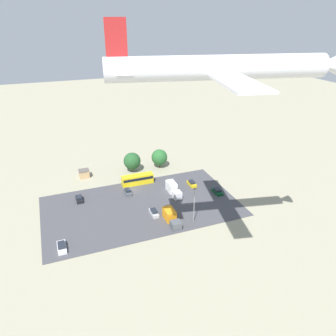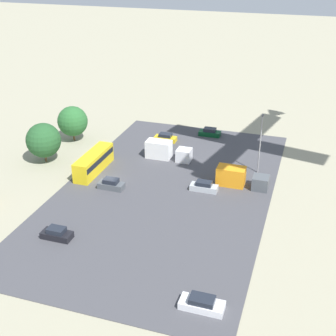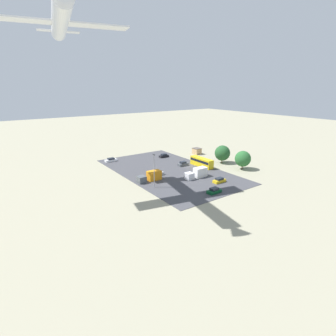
{
  "view_description": "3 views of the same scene",
  "coord_description": "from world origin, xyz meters",
  "px_view_note": "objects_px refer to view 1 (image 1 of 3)",
  "views": [
    {
      "loc": [
        21.77,
        88.03,
        50.61
      ],
      "look_at": [
        -1.99,
        26.01,
        19.16
      ],
      "focal_mm": 35.0,
      "sensor_mm": 36.0,
      "label": 1
    },
    {
      "loc": [
        59.96,
        29.55,
        34.84
      ],
      "look_at": [
        0.86,
        10.3,
        4.48
      ],
      "focal_mm": 50.0,
      "sensor_mm": 36.0,
      "label": 2
    },
    {
      "loc": [
        -72.5,
        60.77,
        28.55
      ],
      "look_at": [
        -3.66,
        12.22,
        2.48
      ],
      "focal_mm": 28.0,
      "sensor_mm": 36.0,
      "label": 3
    }
  ],
  "objects_px": {
    "parked_car_0": "(192,183)",
    "parked_car_2": "(79,199)",
    "bus": "(137,179)",
    "parked_car_5": "(128,192)",
    "parked_car_3": "(154,213)",
    "shed_building": "(84,174)",
    "parked_car_4": "(217,191)",
    "airplane": "(227,67)",
    "parked_truck_1": "(171,217)",
    "parked_car_1": "(62,247)",
    "parked_truck_0": "(173,189)"
  },
  "relations": [
    {
      "from": "parked_car_2",
      "to": "parked_car_0",
      "type": "bearing_deg",
      "value": -5.03
    },
    {
      "from": "bus",
      "to": "parked_truck_1",
      "type": "distance_m",
      "value": 23.99
    },
    {
      "from": "parked_car_2",
      "to": "parked_car_3",
      "type": "xyz_separation_m",
      "value": [
        -18.37,
        14.97,
        0.01
      ]
    },
    {
      "from": "bus",
      "to": "parked_car_0",
      "type": "height_order",
      "value": "bus"
    },
    {
      "from": "bus",
      "to": "parked_car_5",
      "type": "xyz_separation_m",
      "value": [
        4.65,
        5.18,
        -1.06
      ]
    },
    {
      "from": "parked_car_5",
      "to": "airplane",
      "type": "distance_m",
      "value": 59.57
    },
    {
      "from": "parked_truck_1",
      "to": "bus",
      "type": "bearing_deg",
      "value": -84.3
    },
    {
      "from": "parked_car_1",
      "to": "parked_truck_0",
      "type": "bearing_deg",
      "value": 24.01
    },
    {
      "from": "parked_truck_0",
      "to": "parked_car_5",
      "type": "bearing_deg",
      "value": -19.1
    },
    {
      "from": "parked_car_0",
      "to": "parked_truck_1",
      "type": "relative_size",
      "value": 0.52
    },
    {
      "from": "parked_car_3",
      "to": "parked_truck_0",
      "type": "bearing_deg",
      "value": -135.3
    },
    {
      "from": "parked_car_2",
      "to": "parked_car_5",
      "type": "relative_size",
      "value": 0.99
    },
    {
      "from": "shed_building",
      "to": "parked_car_5",
      "type": "height_order",
      "value": "shed_building"
    },
    {
      "from": "parked_car_2",
      "to": "parked_car_3",
      "type": "height_order",
      "value": "parked_car_3"
    },
    {
      "from": "parked_car_0",
      "to": "parked_car_5",
      "type": "relative_size",
      "value": 1.04
    },
    {
      "from": "parked_truck_0",
      "to": "parked_truck_1",
      "type": "distance_m",
      "value": 15.41
    },
    {
      "from": "shed_building",
      "to": "parked_car_0",
      "type": "relative_size",
      "value": 0.82
    },
    {
      "from": "parked_car_0",
      "to": "parked_truck_0",
      "type": "bearing_deg",
      "value": -161.2
    },
    {
      "from": "parked_car_3",
      "to": "parked_truck_1",
      "type": "relative_size",
      "value": 0.52
    },
    {
      "from": "bus",
      "to": "parked_truck_0",
      "type": "bearing_deg",
      "value": 41.28
    },
    {
      "from": "shed_building",
      "to": "parked_car_0",
      "type": "distance_m",
      "value": 36.68
    },
    {
      "from": "parked_car_3",
      "to": "airplane",
      "type": "xyz_separation_m",
      "value": [
        -3.32,
        27.45,
        42.36
      ]
    },
    {
      "from": "shed_building",
      "to": "airplane",
      "type": "xyz_separation_m",
      "value": [
        -18.07,
        57.76,
        41.72
      ]
    },
    {
      "from": "parked_car_2",
      "to": "parked_truck_0",
      "type": "bearing_deg",
      "value": -11.58
    },
    {
      "from": "parked_truck_0",
      "to": "airplane",
      "type": "distance_m",
      "value": 55.81
    },
    {
      "from": "bus",
      "to": "parked_car_2",
      "type": "bearing_deg",
      "value": -78.03
    },
    {
      "from": "shed_building",
      "to": "parked_car_4",
      "type": "distance_m",
      "value": 45.16
    },
    {
      "from": "parked_car_4",
      "to": "parked_truck_1",
      "type": "xyz_separation_m",
      "value": [
        19.03,
        9.22,
        0.72
      ]
    },
    {
      "from": "parked_truck_0",
      "to": "parked_car_4",
      "type": "bearing_deg",
      "value": 159.14
    },
    {
      "from": "parked_car_1",
      "to": "parked_truck_0",
      "type": "relative_size",
      "value": 0.59
    },
    {
      "from": "parked_car_5",
      "to": "airplane",
      "type": "height_order",
      "value": "airplane"
    },
    {
      "from": "parked_car_0",
      "to": "airplane",
      "type": "height_order",
      "value": "airplane"
    },
    {
      "from": "parked_truck_0",
      "to": "parked_truck_1",
      "type": "relative_size",
      "value": 1.0
    },
    {
      "from": "parked_car_0",
      "to": "parked_car_4",
      "type": "relative_size",
      "value": 1.01
    },
    {
      "from": "bus",
      "to": "parked_car_0",
      "type": "bearing_deg",
      "value": 66.02
    },
    {
      "from": "parked_car_4",
      "to": "parked_car_5",
      "type": "xyz_separation_m",
      "value": [
        26.06,
        -9.47,
        0.05
      ]
    },
    {
      "from": "parked_car_0",
      "to": "parked_car_3",
      "type": "distance_m",
      "value": 20.69
    },
    {
      "from": "shed_building",
      "to": "parked_car_4",
      "type": "bearing_deg",
      "value": 144.97
    },
    {
      "from": "parked_car_5",
      "to": "parked_car_3",
      "type": "bearing_deg",
      "value": -74.53
    },
    {
      "from": "parked_truck_1",
      "to": "airplane",
      "type": "distance_m",
      "value": 47.39
    },
    {
      "from": "airplane",
      "to": "parked_car_5",
      "type": "bearing_deg",
      "value": -158.05
    },
    {
      "from": "parked_car_1",
      "to": "parked_car_2",
      "type": "relative_size",
      "value": 1.18
    },
    {
      "from": "parked_car_0",
      "to": "parked_car_2",
      "type": "xyz_separation_m",
      "value": [
        35.32,
        -3.11,
        0.01
      ]
    },
    {
      "from": "parked_car_3",
      "to": "parked_car_1",
      "type": "bearing_deg",
      "value": 13.6
    },
    {
      "from": "parked_car_4",
      "to": "parked_car_2",
      "type": "bearing_deg",
      "value": -14.61
    },
    {
      "from": "parked_car_2",
      "to": "parked_car_3",
      "type": "relative_size",
      "value": 0.95
    },
    {
      "from": "parked_car_5",
      "to": "parked_truck_0",
      "type": "distance_m",
      "value": 14.01
    },
    {
      "from": "parked_car_5",
      "to": "parked_car_0",
      "type": "bearing_deg",
      "value": -5.5
    },
    {
      "from": "parked_car_4",
      "to": "shed_building",
      "type": "bearing_deg",
      "value": -35.03
    },
    {
      "from": "bus",
      "to": "parked_car_3",
      "type": "xyz_separation_m",
      "value": [
        0.82,
        19.04,
        -1.11
      ]
    }
  ]
}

